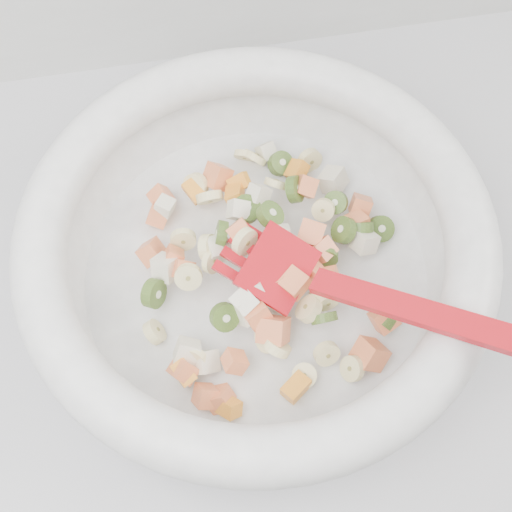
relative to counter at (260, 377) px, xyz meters
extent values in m
cube|color=#9F9EA4|center=(0.00, 0.00, 0.00)|extent=(2.00, 0.60, 0.90)
cylinder|color=white|center=(-0.01, -0.03, 0.46)|extent=(0.35, 0.35, 0.02)
torus|color=white|center=(-0.01, -0.03, 0.54)|extent=(0.43, 0.43, 0.05)
cylinder|color=#CFC28A|center=(-0.01, -0.12, 0.50)|extent=(0.03, 0.03, 0.03)
cylinder|color=#CFC28A|center=(-0.02, -0.11, 0.49)|extent=(0.03, 0.03, 0.03)
cylinder|color=#CFC28A|center=(-0.05, -0.03, 0.51)|extent=(0.03, 0.02, 0.03)
cylinder|color=#CFC28A|center=(0.04, -0.08, 0.50)|extent=(0.03, 0.02, 0.03)
cylinder|color=#CFC28A|center=(0.03, -0.13, 0.49)|extent=(0.03, 0.02, 0.03)
cylinder|color=#CFC28A|center=(0.04, -0.09, 0.50)|extent=(0.03, 0.01, 0.03)
cylinder|color=#CFC28A|center=(-0.05, -0.02, 0.51)|extent=(0.02, 0.04, 0.04)
cylinder|color=#CFC28A|center=(0.01, -0.14, 0.48)|extent=(0.03, 0.03, 0.02)
cylinder|color=#CFC28A|center=(0.01, 0.10, 0.48)|extent=(0.03, 0.03, 0.03)
cylinder|color=#CFC28A|center=(0.02, 0.05, 0.50)|extent=(0.03, 0.03, 0.03)
cylinder|color=#CFC28A|center=(0.02, -0.05, 0.51)|extent=(0.04, 0.01, 0.04)
cylinder|color=#CFC28A|center=(0.07, 0.08, 0.48)|extent=(0.04, 0.02, 0.03)
cylinder|color=#CFC28A|center=(-0.08, -0.11, 0.49)|extent=(0.03, 0.02, 0.03)
cylinder|color=#CFC28A|center=(-0.06, 0.07, 0.49)|extent=(0.03, 0.03, 0.03)
cylinder|color=#CFC28A|center=(-0.04, 0.05, 0.49)|extent=(0.03, 0.02, 0.03)
cylinder|color=#CFC28A|center=(-0.08, -0.04, 0.51)|extent=(0.03, 0.03, 0.03)
cylinder|color=#CFC28A|center=(0.02, -0.09, 0.50)|extent=(0.03, 0.03, 0.03)
cylinder|color=#CFC28A|center=(-0.12, -0.08, 0.48)|extent=(0.02, 0.03, 0.03)
cylinder|color=#CFC28A|center=(-0.02, -0.03, 0.53)|extent=(0.03, 0.03, 0.03)
cylinder|color=#CFC28A|center=(0.00, 0.10, 0.48)|extent=(0.03, 0.02, 0.03)
cylinder|color=#CFC28A|center=(0.05, -0.14, 0.48)|extent=(0.02, 0.03, 0.03)
cylinder|color=#CFC28A|center=(-0.08, 0.00, 0.50)|extent=(0.03, 0.01, 0.03)
cylinder|color=#CFC28A|center=(0.06, 0.01, 0.50)|extent=(0.03, 0.03, 0.03)
cube|color=#FF9850|center=(-0.09, -0.12, 0.49)|extent=(0.03, 0.03, 0.03)
cube|color=#FF9850|center=(0.02, -0.07, 0.51)|extent=(0.03, 0.03, 0.03)
cube|color=#FF9850|center=(0.05, 0.04, 0.50)|extent=(0.03, 0.03, 0.03)
cube|color=#FF9850|center=(-0.02, -0.01, 0.52)|extent=(0.03, 0.03, 0.03)
cube|color=#FF9850|center=(0.07, -0.13, 0.48)|extent=(0.04, 0.03, 0.04)
cube|color=#FF9850|center=(0.09, 0.00, 0.49)|extent=(0.03, 0.03, 0.02)
cube|color=#FF9850|center=(0.03, -0.06, 0.50)|extent=(0.03, 0.02, 0.03)
cube|color=#FF9850|center=(-0.09, -0.02, 0.50)|extent=(0.02, 0.03, 0.03)
cube|color=#FF9850|center=(-0.05, -0.12, 0.49)|extent=(0.02, 0.02, 0.03)
cube|color=#FF9850|center=(-0.02, -0.09, 0.51)|extent=(0.03, 0.03, 0.03)
cube|color=#FF9850|center=(0.09, -0.11, 0.49)|extent=(0.03, 0.03, 0.03)
cube|color=#FF9850|center=(0.05, -0.04, 0.50)|extent=(0.03, 0.03, 0.03)
cube|color=#FF9850|center=(-0.08, -0.14, 0.48)|extent=(0.03, 0.03, 0.03)
cube|color=#FF9850|center=(-0.03, 0.07, 0.49)|extent=(0.04, 0.03, 0.04)
cube|color=#FF9850|center=(0.04, -0.02, 0.51)|extent=(0.03, 0.04, 0.03)
cube|color=#FF9850|center=(-0.11, 0.00, 0.49)|extent=(0.03, 0.03, 0.03)
cube|color=#FF9850|center=(0.05, -0.07, 0.51)|extent=(0.03, 0.03, 0.04)
cube|color=#FF9850|center=(-0.07, -0.15, 0.48)|extent=(0.03, 0.03, 0.03)
cube|color=#FF9850|center=(-0.08, -0.03, 0.50)|extent=(0.03, 0.03, 0.03)
cube|color=#FF9850|center=(-0.10, 0.05, 0.48)|extent=(0.03, 0.04, 0.04)
cube|color=#FF9850|center=(0.00, -0.07, 0.51)|extent=(0.03, 0.03, 0.03)
cube|color=#FF9850|center=(-0.09, 0.06, 0.49)|extent=(0.03, 0.03, 0.02)
cube|color=#FF9850|center=(-0.01, -0.10, 0.50)|extent=(0.04, 0.04, 0.04)
cube|color=#FF9850|center=(0.10, 0.01, 0.49)|extent=(0.03, 0.03, 0.03)
cylinder|color=#74AA38|center=(0.08, 0.02, 0.49)|extent=(0.03, 0.03, 0.02)
cylinder|color=#74AA38|center=(0.04, -0.10, 0.50)|extent=(0.03, 0.02, 0.04)
cylinder|color=#74AA38|center=(-0.01, 0.02, 0.51)|extent=(0.04, 0.04, 0.02)
cylinder|color=#74AA38|center=(-0.11, -0.05, 0.49)|extent=(0.03, 0.04, 0.04)
cylinder|color=#74AA38|center=(0.04, 0.04, 0.50)|extent=(0.03, 0.03, 0.03)
cylinder|color=#74AA38|center=(0.12, -0.01, 0.48)|extent=(0.03, 0.03, 0.03)
cylinder|color=#74AA38|center=(0.04, 0.08, 0.48)|extent=(0.03, 0.03, 0.03)
cylinder|color=#74AA38|center=(0.09, -0.01, 0.49)|extent=(0.03, 0.03, 0.03)
cylinder|color=#74AA38|center=(0.05, -0.04, 0.50)|extent=(0.03, 0.02, 0.03)
cylinder|color=#74AA38|center=(0.01, 0.00, 0.52)|extent=(0.03, 0.04, 0.03)
cylinder|color=#74AA38|center=(-0.05, -0.08, 0.50)|extent=(0.03, 0.03, 0.03)
cylinder|color=#74AA38|center=(0.08, -0.01, 0.50)|extent=(0.02, 0.03, 0.03)
cylinder|color=#74AA38|center=(0.09, -0.11, 0.48)|extent=(0.03, 0.03, 0.03)
cylinder|color=#74AA38|center=(-0.04, -0.01, 0.52)|extent=(0.02, 0.04, 0.04)
cube|color=beige|center=(-0.02, -0.07, 0.51)|extent=(0.03, 0.03, 0.04)
cube|color=beige|center=(-0.09, 0.05, 0.49)|extent=(0.03, 0.02, 0.02)
cube|color=beige|center=(0.02, 0.10, 0.48)|extent=(0.02, 0.03, 0.02)
cube|color=beige|center=(0.10, -0.03, 0.49)|extent=(0.03, 0.03, 0.03)
cube|color=beige|center=(-0.03, -0.08, 0.50)|extent=(0.03, 0.04, 0.03)
cube|color=beige|center=(0.01, -0.02, 0.51)|extent=(0.03, 0.03, 0.03)
cube|color=beige|center=(0.08, 0.05, 0.48)|extent=(0.04, 0.04, 0.03)
cube|color=beige|center=(-0.07, -0.12, 0.48)|extent=(0.03, 0.03, 0.03)
cube|color=beige|center=(-0.02, 0.02, 0.51)|extent=(0.03, 0.02, 0.03)
cube|color=beige|center=(-0.09, -0.11, 0.49)|extent=(0.03, 0.03, 0.03)
cube|color=beige|center=(-0.10, -0.02, 0.50)|extent=(0.03, 0.03, 0.03)
cube|color=beige|center=(-0.03, -0.08, 0.51)|extent=(0.03, 0.03, 0.03)
cube|color=beige|center=(-0.05, -0.02, 0.51)|extent=(0.03, 0.03, 0.03)
cube|color=beige|center=(0.00, 0.03, 0.51)|extent=(0.03, 0.03, 0.03)
cube|color=#FF9A2E|center=(0.00, -0.15, 0.49)|extent=(0.03, 0.03, 0.01)
cube|color=#FF9A2E|center=(-0.01, 0.06, 0.50)|extent=(0.03, 0.02, 0.03)
cube|color=#FF9A2E|center=(-0.02, 0.04, 0.50)|extent=(0.02, 0.03, 0.02)
cube|color=#FF9A2E|center=(0.05, 0.07, 0.48)|extent=(0.03, 0.03, 0.03)
cube|color=#FF9A2E|center=(-0.06, 0.06, 0.49)|extent=(0.03, 0.03, 0.02)
cube|color=#FF9A2E|center=(-0.06, -0.16, 0.48)|extent=(0.03, 0.03, 0.03)
cube|color=#FF9A2E|center=(-0.09, -0.12, 0.49)|extent=(0.02, 0.03, 0.02)
cube|color=#B00F17|center=(0.00, -0.05, 0.52)|extent=(0.09, 0.09, 0.03)
cube|color=#B00F17|center=(-0.01, -0.01, 0.52)|extent=(0.03, 0.03, 0.02)
cube|color=#B00F17|center=(-0.02, -0.02, 0.52)|extent=(0.03, 0.03, 0.02)
cube|color=#B00F17|center=(-0.03, -0.04, 0.52)|extent=(0.03, 0.03, 0.02)
cube|color=#B00F17|center=(-0.04, -0.05, 0.52)|extent=(0.03, 0.03, 0.02)
cube|color=#B00F17|center=(0.11, -0.14, 0.56)|extent=(0.17, 0.14, 0.07)
camera|label=1|loc=(-0.06, -0.29, 1.03)|focal=45.00mm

